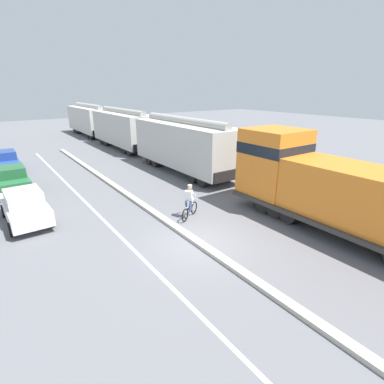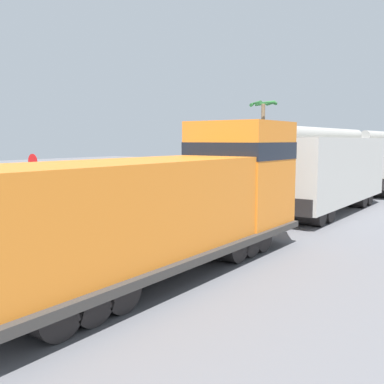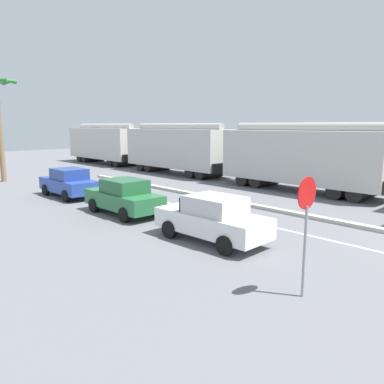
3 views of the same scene
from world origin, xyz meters
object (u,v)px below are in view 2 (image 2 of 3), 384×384
(stop_sign, at_px, (33,170))
(palm_tree_near, at_px, (263,120))
(locomotive, at_px, (176,205))
(parked_car_green, at_px, (175,181))
(hopper_car_middle, at_px, (383,162))
(cyclist, at_px, (159,206))
(palm_tree_far, at_px, (280,134))
(parked_car_blue, at_px, (220,175))
(hopper_car_lead, at_px, (327,171))
(parked_car_white, at_px, (116,188))

(stop_sign, relative_size, palm_tree_near, 0.39)
(locomotive, bearing_deg, parked_car_green, 128.06)
(hopper_car_middle, xyz_separation_m, palm_tree_near, (-12.04, 5.29, 3.37))
(locomotive, distance_m, palm_tree_near, 31.65)
(cyclist, distance_m, palm_tree_far, 30.58)
(stop_sign, bearing_deg, parked_car_blue, 84.00)
(parked_car_blue, bearing_deg, cyclist, -66.67)
(hopper_car_middle, xyz_separation_m, stop_sign, (-12.92, -19.29, -0.05))
(locomotive, height_order, parked_car_green, locomotive)
(palm_tree_near, bearing_deg, hopper_car_middle, -23.72)
(hopper_car_lead, bearing_deg, palm_tree_far, 119.98)
(cyclist, height_order, palm_tree_near, palm_tree_near)
(stop_sign, xyz_separation_m, palm_tree_near, (0.88, 24.59, 3.42))
(locomotive, height_order, parked_car_blue, locomotive)
(locomotive, xyz_separation_m, hopper_car_middle, (0.00, 23.76, 0.28))
(parked_car_green, relative_size, cyclist, 2.45)
(parked_car_green, xyz_separation_m, palm_tree_far, (-1.30, 19.59, 3.44))
(hopper_car_lead, height_order, parked_car_green, hopper_car_lead)
(hopper_car_lead, bearing_deg, hopper_car_middle, 90.00)
(parked_car_blue, bearing_deg, hopper_car_lead, -35.68)
(parked_car_white, height_order, parked_car_blue, same)
(hopper_car_middle, height_order, parked_car_blue, hopper_car_middle)
(parked_car_blue, relative_size, stop_sign, 1.46)
(cyclist, bearing_deg, parked_car_blue, 113.33)
(hopper_car_middle, distance_m, cyclist, 19.56)
(hopper_car_lead, bearing_deg, parked_car_white, -164.10)
(parked_car_blue, distance_m, palm_tree_near, 9.98)
(parked_car_green, distance_m, parked_car_blue, 5.75)
(parked_car_blue, height_order, stop_sign, stop_sign)
(parked_car_green, distance_m, palm_tree_near, 15.29)
(palm_tree_far, bearing_deg, palm_tree_near, -83.17)
(hopper_car_middle, height_order, palm_tree_far, palm_tree_far)
(parked_car_white, relative_size, cyclist, 2.48)
(cyclist, relative_size, palm_tree_near, 0.23)
(parked_car_green, distance_m, cyclist, 11.83)
(locomotive, xyz_separation_m, cyclist, (-4.59, 4.78, -0.98))
(hopper_car_middle, xyz_separation_m, palm_tree_far, (-12.64, 10.32, 2.18))
(cyclist, bearing_deg, hopper_car_middle, 76.41)
(palm_tree_near, bearing_deg, palm_tree_far, 96.83)
(parked_car_white, bearing_deg, locomotive, -38.22)
(palm_tree_far, bearing_deg, parked_car_blue, -84.28)
(parked_car_white, bearing_deg, parked_car_blue, 89.60)
(parked_car_green, bearing_deg, palm_tree_near, 92.74)
(locomotive, relative_size, stop_sign, 4.03)
(cyclist, distance_m, palm_tree_near, 25.80)
(palm_tree_near, xyz_separation_m, palm_tree_far, (-0.60, 5.03, -1.18))
(parked_car_blue, height_order, palm_tree_near, palm_tree_near)
(hopper_car_lead, distance_m, palm_tree_far, 25.40)
(parked_car_white, relative_size, palm_tree_near, 0.58)
(parked_car_white, bearing_deg, palm_tree_near, 92.01)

